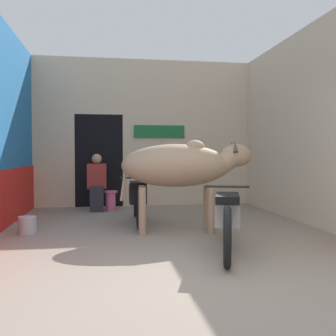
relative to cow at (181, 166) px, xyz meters
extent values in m
plane|color=gray|center=(-0.26, -2.35, -1.00)|extent=(30.00, 30.00, 0.00)
cube|color=red|center=(-2.70, 0.37, -0.53)|extent=(0.03, 5.45, 0.93)
cube|color=beige|center=(-0.26, 3.19, 1.69)|extent=(4.91, 0.18, 1.26)
cube|color=beige|center=(-2.26, 3.19, 0.04)|extent=(0.90, 0.18, 2.06)
cube|color=beige|center=(0.72, 3.19, 0.04)|extent=(2.94, 0.18, 2.06)
cube|color=black|center=(-1.28, 3.55, 0.04)|extent=(1.06, 0.90, 2.06)
cube|color=#196633|center=(0.08, 3.08, 0.70)|extent=(1.16, 0.03, 0.28)
cube|color=beige|center=(2.28, 0.37, 0.66)|extent=(0.18, 5.45, 3.32)
ellipsoid|color=tan|center=(-0.08, 0.01, 0.01)|extent=(1.69, 0.82, 0.65)
ellipsoid|color=tan|center=(0.20, -0.02, 0.27)|extent=(0.33, 0.30, 0.24)
cylinder|color=tan|center=(0.67, -0.06, 0.06)|extent=(0.45, 0.34, 0.43)
ellipsoid|color=tan|center=(0.83, -0.07, 0.16)|extent=(0.49, 0.33, 0.35)
cylinder|color=tan|center=(-0.86, 0.07, -0.21)|extent=(0.13, 0.05, 0.62)
cylinder|color=tan|center=(0.44, 0.15, -0.65)|extent=(0.11, 0.11, 0.69)
cylinder|color=tan|center=(0.41, -0.22, -0.65)|extent=(0.11, 0.11, 0.69)
cylinder|color=tan|center=(-0.57, 0.24, -0.65)|extent=(0.11, 0.11, 0.69)
cylinder|color=tan|center=(-0.61, -0.14, -0.65)|extent=(0.11, 0.11, 0.69)
cone|color=#473D33|center=(0.80, 0.05, 0.29)|extent=(0.08, 0.15, 0.20)
cone|color=#473D33|center=(0.78, -0.19, 0.29)|extent=(0.08, 0.15, 0.20)
torus|color=black|center=(0.11, -1.93, -0.67)|extent=(0.27, 0.64, 0.65)
torus|color=black|center=(0.51, -0.64, -0.67)|extent=(0.27, 0.64, 0.65)
cube|color=#9E9993|center=(0.31, -1.29, -0.50)|extent=(0.49, 0.79, 0.28)
cube|color=black|center=(0.25, -1.48, -0.32)|extent=(0.43, 0.64, 0.09)
cylinder|color=black|center=(0.47, -0.78, -0.25)|extent=(0.56, 0.20, 0.03)
sphere|color=silver|center=(0.50, -0.69, -0.41)|extent=(0.15, 0.15, 0.15)
torus|color=black|center=(-0.62, 0.24, -0.67)|extent=(0.10, 0.65, 0.65)
torus|color=black|center=(-0.57, 1.53, -0.67)|extent=(0.10, 0.65, 0.65)
cube|color=black|center=(-0.60, 0.89, -0.50)|extent=(0.31, 0.72, 0.28)
cube|color=black|center=(-0.60, 0.69, -0.32)|extent=(0.28, 0.58, 0.09)
cylinder|color=black|center=(-0.58, 1.39, -0.25)|extent=(0.58, 0.05, 0.03)
sphere|color=silver|center=(-0.57, 1.48, -0.41)|extent=(0.15, 0.15, 0.15)
cube|color=#282833|center=(-1.31, 2.29, -0.79)|extent=(0.28, 0.14, 0.42)
cube|color=#282833|center=(-1.31, 2.38, -0.53)|extent=(0.28, 0.32, 0.11)
cube|color=maroon|center=(-1.31, 2.45, -0.28)|extent=(0.39, 0.20, 0.51)
sphere|color=tan|center=(-1.31, 2.45, 0.08)|extent=(0.20, 0.20, 0.20)
cylinder|color=#DB6093|center=(-1.03, 2.39, -0.81)|extent=(0.20, 0.20, 0.38)
cylinder|color=#DB6093|center=(-1.03, 2.39, -0.60)|extent=(0.28, 0.28, 0.04)
cylinder|color=#A8A8B2|center=(-2.28, 0.20, -0.87)|extent=(0.26, 0.26, 0.26)
camera|label=1|loc=(-1.12, -5.81, 0.18)|focal=42.00mm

